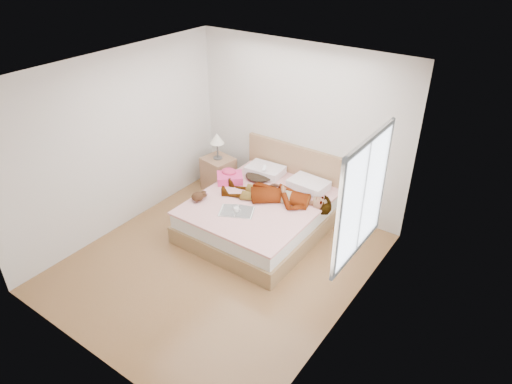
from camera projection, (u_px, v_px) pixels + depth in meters
ground at (220, 262)px, 6.25m from camera, size 4.00×4.00×0.00m
woman at (277, 192)px, 6.64m from camera, size 1.74×1.09×0.22m
hair at (262, 174)px, 7.27m from camera, size 0.58×0.67×0.09m
phone at (264, 168)px, 7.13m from camera, size 0.08×0.11×0.05m
room_shell at (363, 198)px, 4.82m from camera, size 4.00×4.00×4.00m
bed at (263, 211)px, 6.84m from camera, size 1.80×2.08×1.00m
towel at (230, 177)px, 7.11m from camera, size 0.50×0.49×0.21m
magazine at (237, 211)px, 6.39m from camera, size 0.56×0.49×0.03m
coffee_mug at (236, 210)px, 6.35m from camera, size 0.11×0.09×0.08m
plush_toy at (199, 196)px, 6.62m from camera, size 0.22×0.27×0.14m
nightstand at (218, 171)px, 7.79m from camera, size 0.55×0.50×1.04m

